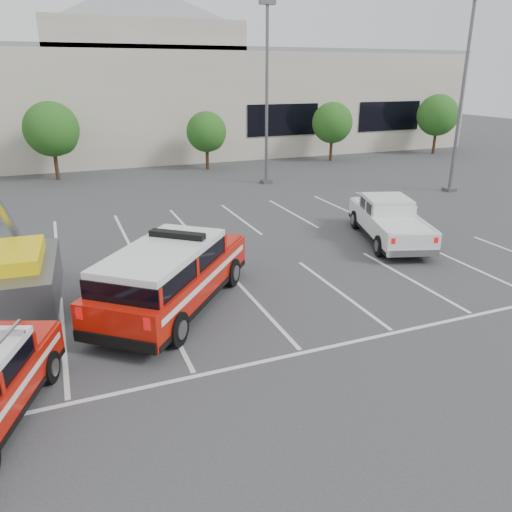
% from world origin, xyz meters
% --- Properties ---
extents(ground, '(120.00, 120.00, 0.00)m').
position_xyz_m(ground, '(0.00, 0.00, 0.00)').
color(ground, '#37373A').
rests_on(ground, ground).
extents(stall_markings, '(23.00, 15.00, 0.01)m').
position_xyz_m(stall_markings, '(0.00, 4.50, 0.01)').
color(stall_markings, silver).
rests_on(stall_markings, ground).
extents(convention_building, '(60.00, 16.99, 13.20)m').
position_xyz_m(convention_building, '(0.18, 31.86, 4.72)').
color(convention_building, beige).
rests_on(convention_building, ground).
extents(tree_mid_left, '(3.37, 3.37, 4.85)m').
position_xyz_m(tree_mid_left, '(-4.91, 22.05, 3.04)').
color(tree_mid_left, '#3F2B19').
rests_on(tree_mid_left, ground).
extents(tree_mid_right, '(2.77, 2.77, 3.99)m').
position_xyz_m(tree_mid_right, '(5.09, 22.05, 2.50)').
color(tree_mid_right, '#3F2B19').
rests_on(tree_mid_right, ground).
extents(tree_right, '(3.07, 3.07, 4.42)m').
position_xyz_m(tree_right, '(15.09, 22.05, 2.77)').
color(tree_right, '#3F2B19').
rests_on(tree_right, ground).
extents(tree_far_right, '(3.37, 3.37, 4.85)m').
position_xyz_m(tree_far_right, '(25.09, 22.05, 3.04)').
color(tree_far_right, '#3F2B19').
rests_on(tree_far_right, ground).
extents(light_pole_mid, '(0.90, 0.60, 10.24)m').
position_xyz_m(light_pole_mid, '(7.00, 16.00, 5.19)').
color(light_pole_mid, '#59595E').
rests_on(light_pole_mid, ground).
extents(light_pole_right, '(0.90, 0.60, 10.24)m').
position_xyz_m(light_pole_right, '(16.00, 10.00, 5.19)').
color(light_pole_right, '#59595E').
rests_on(light_pole_right, ground).
extents(fire_chief_suv, '(5.64, 6.18, 2.17)m').
position_xyz_m(fire_chief_suv, '(-2.37, 0.77, 0.89)').
color(fire_chief_suv, '#AC1308').
rests_on(fire_chief_suv, ground).
extents(white_pickup, '(3.54, 5.87, 1.70)m').
position_xyz_m(white_pickup, '(7.18, 3.72, 0.68)').
color(white_pickup, silver).
rests_on(white_pickup, ground).
extents(utility_rig, '(3.91, 4.50, 3.75)m').
position_xyz_m(utility_rig, '(-6.78, 2.81, 0.75)').
color(utility_rig, '#59595E').
rests_on(utility_rig, ground).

